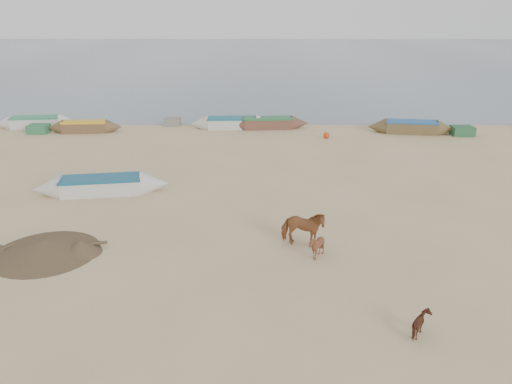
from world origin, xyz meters
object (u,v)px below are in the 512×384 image
at_px(calf_right, 422,325).
at_px(near_canoe, 102,185).
at_px(cow_adult, 303,228).
at_px(calf_front, 317,246).

xyz_separation_m(calf_right, near_canoe, (-12.13, 11.38, 0.05)).
xyz_separation_m(cow_adult, calf_right, (2.80, -5.61, -0.36)).
bearing_deg(calf_front, calf_right, 13.07).
distance_m(calf_front, near_canoe, 11.86).
bearing_deg(calf_right, cow_adult, 34.16).
xyz_separation_m(calf_front, near_canoe, (-9.75, 6.76, -0.05)).
bearing_deg(near_canoe, calf_right, -51.98).
bearing_deg(calf_right, near_canoe, 54.44).
bearing_deg(cow_adult, calf_front, -143.15).
relative_size(cow_adult, calf_right, 2.37).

